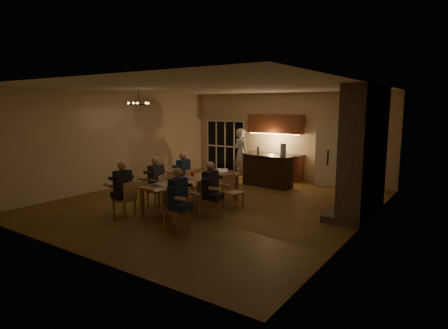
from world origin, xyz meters
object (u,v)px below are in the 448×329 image
at_px(mug_back, 202,173).
at_px(bar_island, 268,171).
at_px(person_left_far, 184,175).
at_px(bar_bottle, 258,150).
at_px(dining_table, 194,194).
at_px(redcup_far, 226,171).
at_px(chair_right_far, 233,192).
at_px(can_cola, 220,170).
at_px(chair_left_far, 185,184).
at_px(mug_mid, 208,176).
at_px(person_left_mid, 156,182).
at_px(can_silver, 177,182).
at_px(person_right_mid, 210,189).
at_px(chair_left_mid, 157,190).
at_px(laptop_a, 159,181).
at_px(refrigerator, 331,157).
at_px(laptop_d, 201,177).
at_px(chair_right_mid, 209,199).
at_px(plate_near, 191,185).
at_px(chair_left_near, 124,199).
at_px(laptop_b, 181,182).
at_px(laptop_f, 222,171).
at_px(chair_right_near, 176,210).
at_px(standing_person, 241,154).
at_px(chandelier, 139,105).
at_px(mug_front, 180,181).
at_px(laptop_c, 188,175).
at_px(person_right_near, 178,199).
at_px(laptop_e, 212,170).
at_px(bar_blender, 283,150).

bearing_deg(mug_back, bar_island, 76.20).
bearing_deg(person_left_far, bar_bottle, 160.65).
bearing_deg(dining_table, redcup_far, 85.23).
bearing_deg(bar_island, redcup_far, -90.65).
distance_m(chair_right_far, can_cola, 1.44).
xyz_separation_m(chair_left_far, mug_mid, (0.91, -0.07, 0.36)).
bearing_deg(bar_bottle, person_left_mid, -100.26).
height_order(bar_island, can_silver, bar_island).
bearing_deg(can_silver, mug_mid, 85.61).
xyz_separation_m(person_right_mid, can_cola, (-1.04, 1.89, 0.12)).
bearing_deg(chair_left_mid, laptop_a, 39.51).
distance_m(refrigerator, bar_bottle, 2.51).
xyz_separation_m(dining_table, laptop_d, (0.28, -0.02, 0.49)).
bearing_deg(refrigerator, chair_right_far, -104.89).
xyz_separation_m(person_left_mid, laptop_a, (0.57, -0.46, 0.17)).
relative_size(dining_table, chair_left_far, 3.29).
distance_m(chair_right_mid, plate_near, 0.57).
bearing_deg(laptop_d, chair_left_near, -90.38).
bearing_deg(laptop_b, chair_left_near, -173.18).
relative_size(laptop_b, laptop_f, 1.00).
xyz_separation_m(bar_island, mug_mid, (-0.27, -2.99, 0.26)).
distance_m(dining_table, laptop_f, 1.14).
bearing_deg(mug_back, can_silver, -77.87).
distance_m(laptop_b, plate_near, 0.27).
relative_size(chair_right_near, person_left_far, 0.64).
relative_size(standing_person, can_cola, 15.79).
distance_m(refrigerator, laptop_f, 4.31).
distance_m(chandelier, laptop_d, 2.98).
xyz_separation_m(can_silver, can_cola, (-0.15, 2.11, 0.00)).
bearing_deg(laptop_a, person_left_mid, -21.51).
relative_size(chair_left_far, can_silver, 7.42).
bearing_deg(mug_front, laptop_c, 110.13).
height_order(chair_right_mid, bar_bottle, bar_bottle).
xyz_separation_m(person_right_near, mug_back, (-1.18, 2.39, 0.11)).
xyz_separation_m(chair_right_near, plate_near, (-0.43, 1.04, 0.31)).
bearing_deg(mug_back, person_right_near, -63.73).
bearing_deg(refrigerator, laptop_e, -120.90).
bearing_deg(person_right_near, laptop_f, 13.22).
bearing_deg(can_silver, laptop_d, 67.53).
bearing_deg(bar_blender, chair_right_mid, -74.13).
height_order(dining_table, person_right_mid, person_right_mid).
bearing_deg(laptop_e, bar_island, -120.76).
xyz_separation_m(chair_left_far, plate_near, (1.22, -1.21, 0.31)).
distance_m(person_left_mid, laptop_a, 0.75).
height_order(refrigerator, dining_table, refrigerator).
xyz_separation_m(bar_island, person_right_mid, (0.53, -3.98, 0.15)).
xyz_separation_m(laptop_f, can_silver, (-0.22, -1.68, -0.05)).
bearing_deg(mug_mid, chair_right_near, -71.45).
xyz_separation_m(chair_right_far, bar_blender, (-0.00, 3.00, 0.84)).
xyz_separation_m(laptop_f, mug_mid, (-0.13, -0.48, -0.06)).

